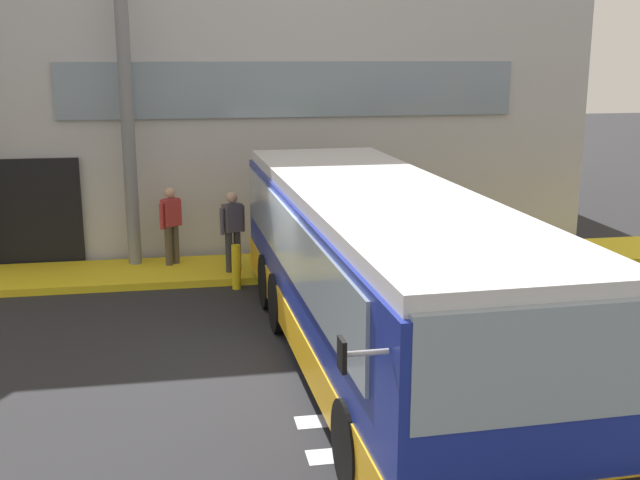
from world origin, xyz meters
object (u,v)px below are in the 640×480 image
(safety_bollard_yellow, at_px, (236,267))
(bus_main_foreground, at_px, (379,281))
(passenger_near_column, at_px, (171,222))
(entry_support_column, at_px, (127,116))
(passenger_at_curb_edge, at_px, (274,219))
(passenger_by_doorway, at_px, (233,228))

(safety_bollard_yellow, bearing_deg, bus_main_foreground, -67.78)
(passenger_near_column, bearing_deg, entry_support_column, 164.54)
(entry_support_column, distance_m, passenger_at_curb_edge, 3.72)
(passenger_by_doorway, bearing_deg, bus_main_foreground, -70.89)
(passenger_at_curb_edge, bearing_deg, passenger_near_column, 172.28)
(entry_support_column, xyz_separation_m, passenger_at_curb_edge, (2.97, -0.51, -2.19))
(passenger_by_doorway, bearing_deg, entry_support_column, 153.73)
(passenger_near_column, xyz_separation_m, safety_bollard_yellow, (1.26, -1.58, -0.63))
(passenger_by_doorway, height_order, passenger_at_curb_edge, same)
(passenger_near_column, bearing_deg, passenger_by_doorway, -32.29)
(entry_support_column, height_order, passenger_near_column, entry_support_column)
(bus_main_foreground, bearing_deg, passenger_by_doorway, 109.11)
(entry_support_column, distance_m, passenger_near_column, 2.38)
(passenger_near_column, distance_m, passenger_by_doorway, 1.48)
(entry_support_column, height_order, safety_bollard_yellow, entry_support_column)
(entry_support_column, height_order, bus_main_foreground, entry_support_column)
(passenger_near_column, height_order, passenger_by_doorway, same)
(bus_main_foreground, distance_m, passenger_near_column, 6.69)
(entry_support_column, height_order, passenger_by_doorway, entry_support_column)
(bus_main_foreground, height_order, safety_bollard_yellow, bus_main_foreground)
(passenger_near_column, relative_size, passenger_at_curb_edge, 1.00)
(passenger_near_column, distance_m, passenger_at_curb_edge, 2.19)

